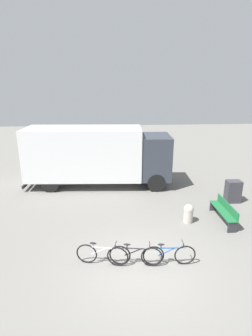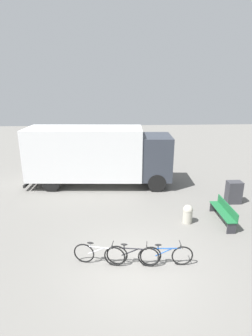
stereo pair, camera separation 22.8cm
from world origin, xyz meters
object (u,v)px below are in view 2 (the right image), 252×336
Objects in this scene: park_bench at (224,211)px; bicycle_near at (99,254)px; bicycle_middle at (133,255)px; bollard_near_bench at (188,213)px; delivery_truck at (97,154)px; bicycle_far at (166,255)px; utility_box at (234,192)px.

bicycle_near is at bearing 116.53° from park_bench.
park_bench is 5.61m from bicycle_near.
bicycle_near is 0.99× the size of bicycle_middle.
bicycle_near and bicycle_middle have the same top height.
bicycle_near is at bearing -145.43° from bollard_near_bench.
delivery_truck is 4.85× the size of bicycle_middle.
bicycle_far is at bearing 132.37° from park_bench.
delivery_truck is 10.21× the size of bollard_near_bench.
bollard_near_bench is (1.42, 2.61, 0.06)m from bicycle_far.
bicycle_far is (1.06, -0.05, 0.00)m from bicycle_middle.
bollard_near_bench is (2.47, 2.56, 0.06)m from bicycle_middle.
delivery_truck is at bearing 105.61° from bicycle_near.
bicycle_near is 2.09× the size of bollard_near_bench.
utility_box is at bearing -33.44° from park_bench.
bollard_near_bench is at bearing 90.80° from park_bench.
bollard_near_bench is at bearing 47.39° from bicycle_near.
park_bench is at bearing -0.04° from bollard_near_bench.
delivery_truck is 7.44× the size of utility_box.
bicycle_far is at bearing -118.56° from bollard_near_bench.
park_bench is 1.20× the size of bicycle_near.
park_bench is at bearing -36.82° from delivery_truck.
bicycle_far is (2.11, -0.17, 0.00)m from bicycle_near.
delivery_truck is 7.74m from bicycle_far.
bicycle_near is 0.98× the size of bicycle_far.
bicycle_far is 2.13× the size of bollard_near_bench.
utility_box is at bearing -19.48° from delivery_truck.
bollard_near_bench is (-1.52, 0.00, -0.05)m from park_bench.
bicycle_near is 1.52× the size of utility_box.
delivery_truck is 4.80× the size of bicycle_far.
bollard_near_bench is 0.73× the size of utility_box.
bollard_near_bench is at bearing -46.28° from delivery_truck.
utility_box is (1.21, 1.78, 0.07)m from park_bench.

